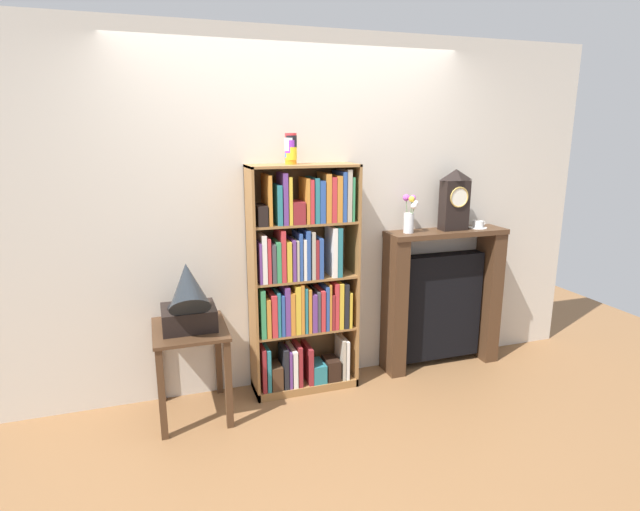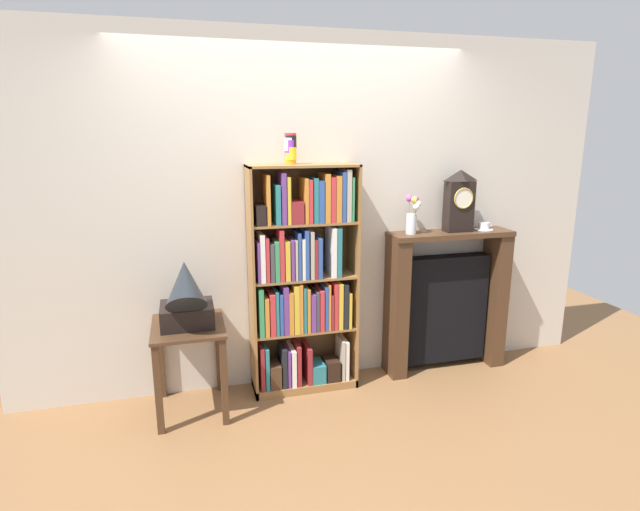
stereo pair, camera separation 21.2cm
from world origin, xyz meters
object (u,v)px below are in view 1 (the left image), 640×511
at_px(gramophone, 188,299).
at_px(mantel_clock, 455,200).
at_px(fireplace_mantel, 441,300).
at_px(bookshelf, 303,284).
at_px(side_table_left, 191,349).
at_px(teacup_with_saucer, 478,225).
at_px(cup_stack, 291,149).
at_px(flower_vase, 410,215).

relative_size(gramophone, mantel_clock, 1.11).
bearing_deg(fireplace_mantel, gramophone, -173.63).
relative_size(bookshelf, gramophone, 3.18).
bearing_deg(mantel_clock, side_table_left, -176.13).
xyz_separation_m(side_table_left, fireplace_mantel, (2.02, 0.16, 0.08)).
distance_m(bookshelf, mantel_clock, 1.37).
bearing_deg(fireplace_mantel, mantel_clock, -23.40).
distance_m(gramophone, teacup_with_saucer, 2.34).
height_order(bookshelf, cup_stack, cup_stack).
distance_m(cup_stack, mantel_clock, 1.38).
bearing_deg(fireplace_mantel, side_table_left, -175.36).
height_order(bookshelf, flower_vase, bookshelf).
relative_size(cup_stack, flower_vase, 0.72).
bearing_deg(side_table_left, fireplace_mantel, 4.64).
distance_m(side_table_left, teacup_with_saucer, 2.42).
bearing_deg(bookshelf, fireplace_mantel, 1.98).
relative_size(cup_stack, mantel_clock, 0.44).
bearing_deg(flower_vase, mantel_clock, -0.34).
bearing_deg(bookshelf, mantel_clock, 0.81).
xyz_separation_m(bookshelf, side_table_left, (-0.83, -0.12, -0.34)).
xyz_separation_m(gramophone, fireplace_mantel, (2.02, 0.23, -0.29)).
xyz_separation_m(gramophone, flower_vase, (1.69, 0.20, 0.43)).
distance_m(side_table_left, fireplace_mantel, 2.03).
xyz_separation_m(bookshelf, teacup_with_saucer, (1.48, 0.02, 0.35)).
distance_m(fireplace_mantel, mantel_clock, 0.82).
distance_m(bookshelf, fireplace_mantel, 1.22).
relative_size(fireplace_mantel, teacup_with_saucer, 7.91).
bearing_deg(cup_stack, gramophone, -165.03).
xyz_separation_m(bookshelf, mantel_clock, (1.25, 0.02, 0.57)).
relative_size(gramophone, flower_vase, 1.82).
bearing_deg(cup_stack, flower_vase, 0.16).
distance_m(fireplace_mantel, teacup_with_saucer, 0.67).
relative_size(side_table_left, mantel_clock, 1.33).
distance_m(cup_stack, gramophone, 1.22).
bearing_deg(mantel_clock, teacup_with_saucer, 0.56).
relative_size(mantel_clock, teacup_with_saucer, 3.29).
distance_m(mantel_clock, flower_vase, 0.40).
relative_size(side_table_left, teacup_with_saucer, 4.38).
relative_size(fireplace_mantel, mantel_clock, 2.40).
height_order(mantel_clock, teacup_with_saucer, mantel_clock).
distance_m(cup_stack, teacup_with_saucer, 1.68).
height_order(side_table_left, gramophone, gramophone).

